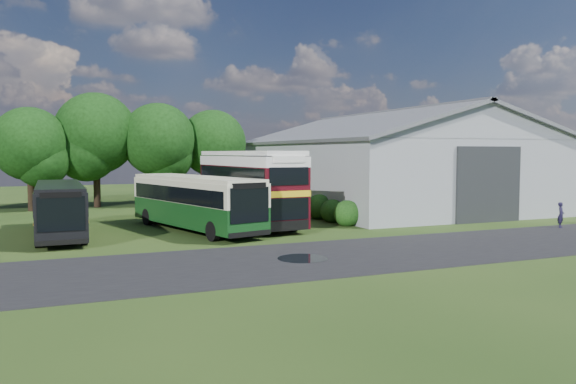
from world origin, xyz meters
name	(u,v)px	position (x,y,z in m)	size (l,w,h in m)	color
ground	(306,246)	(0.00, 0.00, 0.00)	(120.00, 120.00, 0.00)	#1D3611
asphalt_road	(391,252)	(3.00, -3.00, 0.00)	(60.00, 8.00, 0.02)	black
puddle	(303,259)	(-1.50, -3.00, 0.00)	(2.20, 2.20, 0.01)	black
storage_shed	(388,158)	(15.00, 15.98, 4.17)	(18.80, 24.80, 8.15)	gray
tree_left_b	(30,144)	(-13.00, 23.50, 5.25)	(5.78, 5.78, 8.16)	black
tree_mid	(96,134)	(-8.00, 24.80, 6.18)	(6.80, 6.80, 9.60)	black
tree_right_a	(158,140)	(-3.00, 23.80, 5.69)	(6.26, 6.26, 8.83)	black
tree_right_b	(213,143)	(2.00, 24.60, 5.44)	(5.98, 5.98, 8.45)	black
shrub_front	(347,226)	(5.60, 6.00, 0.00)	(1.70, 1.70, 1.70)	#194714
shrub_mid	(332,222)	(5.60, 8.00, 0.00)	(1.60, 1.60, 1.60)	#194714
shrub_back	(319,219)	(5.60, 10.00, 0.00)	(1.80, 1.80, 1.80)	#194714
bus_green_single	(195,202)	(-3.73, 7.49, 1.70)	(5.59, 11.91, 3.20)	black
bus_maroon_double	(249,188)	(0.01, 8.61, 2.34)	(3.67, 11.11, 4.69)	black
bus_dark_single	(60,208)	(-11.10, 8.21, 1.54)	(2.50, 10.50, 2.89)	black
visitor_a	(561,215)	(17.12, 0.03, 0.78)	(0.57, 0.37, 1.56)	#1B1632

